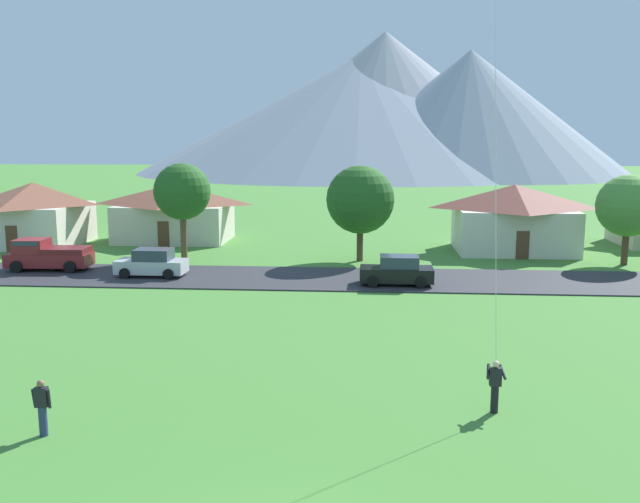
# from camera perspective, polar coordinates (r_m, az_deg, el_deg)

# --- Properties ---
(road_strip) EXTENTS (160.00, 6.84, 0.08)m
(road_strip) POSITION_cam_1_polar(r_m,az_deg,el_deg) (41.08, 2.38, -2.30)
(road_strip) COLOR #2D2D33
(road_strip) RESTS_ON ground
(mountain_central_ridge) EXTENTS (71.85, 71.85, 28.04)m
(mountain_central_ridge) POSITION_cam_1_polar(r_m,az_deg,el_deg) (161.56, 12.39, 11.29)
(mountain_central_ridge) COLOR gray
(mountain_central_ridge) RESTS_ON ground
(mountain_east_ridge) EXTENTS (89.25, 89.25, 34.43)m
(mountain_east_ridge) POSITION_cam_1_polar(r_m,az_deg,el_deg) (175.41, 5.44, 12.36)
(mountain_east_ridge) COLOR #8E939E
(mountain_east_ridge) RESTS_ON ground
(mountain_far_east_ridge) EXTENTS (109.55, 109.55, 28.61)m
(mountain_far_east_ridge) POSITION_cam_1_polar(r_m,az_deg,el_deg) (172.23, 3.45, 11.47)
(mountain_far_east_ridge) COLOR gray
(mountain_far_east_ridge) RESTS_ON ground
(house_leftmost) EXTENTS (9.57, 6.63, 4.70)m
(house_leftmost) POSITION_cam_1_polar(r_m,az_deg,el_deg) (57.39, -12.15, 3.29)
(house_leftmost) COLOR beige
(house_leftmost) RESTS_ON ground
(house_left_center) EXTENTS (9.09, 7.25, 5.03)m
(house_left_center) POSITION_cam_1_polar(r_m,az_deg,el_deg) (52.85, 15.95, 2.80)
(house_left_center) COLOR beige
(house_left_center) RESTS_ON ground
(house_rightmost) EXTENTS (7.60, 8.01, 4.97)m
(house_rightmost) POSITION_cam_1_polar(r_m,az_deg,el_deg) (58.67, -22.82, 3.03)
(house_rightmost) COLOR beige
(house_rightmost) RESTS_ON ground
(tree_near_left) EXTENTS (4.68, 4.68, 6.61)m
(tree_near_left) POSITION_cam_1_polar(r_m,az_deg,el_deg) (46.73, 3.40, 4.35)
(tree_near_left) COLOR #4C3823
(tree_near_left) RESTS_ON ground
(tree_center) EXTENTS (4.13, 4.13, 6.07)m
(tree_center) POSITION_cam_1_polar(r_m,az_deg,el_deg) (49.62, 24.44, 3.50)
(tree_center) COLOR #4C3823
(tree_center) RESTS_ON ground
(tree_right_of_center) EXTENTS (3.90, 3.90, 6.76)m
(tree_right_of_center) POSITION_cam_1_polar(r_m,az_deg,el_deg) (47.66, -11.49, 4.91)
(tree_right_of_center) COLOR brown
(tree_right_of_center) RESTS_ON ground
(parked_car_silver_west_end) EXTENTS (4.24, 2.15, 1.68)m
(parked_car_silver_west_end) POSITION_cam_1_polar(r_m,az_deg,el_deg) (42.83, -13.92, -0.96)
(parked_car_silver_west_end) COLOR #B7BCC1
(parked_car_silver_west_end) RESTS_ON road_strip
(parked_car_black_mid_east) EXTENTS (4.22, 2.11, 1.68)m
(parked_car_black_mid_east) POSITION_cam_1_polar(r_m,az_deg,el_deg) (39.43, 6.49, -1.64)
(parked_car_black_mid_east) COLOR black
(parked_car_black_mid_east) RESTS_ON road_strip
(pickup_truck_maroon_west_side) EXTENTS (5.29, 2.52, 1.99)m
(pickup_truck_maroon_west_side) POSITION_cam_1_polar(r_m,az_deg,el_deg) (46.89, -21.92, -0.25)
(pickup_truck_maroon_west_side) COLOR maroon
(pickup_truck_maroon_west_side) RESTS_ON road_strip
(watcher_person) EXTENTS (0.56, 0.24, 1.68)m
(watcher_person) POSITION_cam_1_polar(r_m,az_deg,el_deg) (21.42, -22.29, -11.95)
(watcher_person) COLOR navy
(watcher_person) RESTS_ON ground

